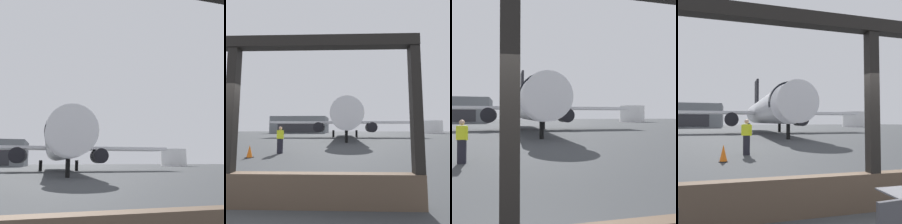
% 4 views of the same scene
% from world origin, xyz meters
% --- Properties ---
extents(ground_plane, '(220.00, 220.00, 0.00)m').
position_xyz_m(ground_plane, '(0.00, 40.00, 0.00)').
color(ground_plane, '#383A3D').
extents(window_frame, '(7.88, 0.24, 3.53)m').
position_xyz_m(window_frame, '(0.00, 0.00, 1.24)').
color(window_frame, brown).
rests_on(window_frame, ground).
extents(airplane, '(29.08, 32.72, 10.13)m').
position_xyz_m(airplane, '(2.75, 30.44, 3.27)').
color(airplane, silver).
rests_on(airplane, ground).
extents(ground_crew_worker, '(0.49, 0.35, 1.74)m').
position_xyz_m(ground_crew_worker, '(-1.77, 7.91, 0.90)').
color(ground_crew_worker, black).
rests_on(ground_crew_worker, ground).
extents(fuel_storage_tank, '(7.99, 7.99, 5.22)m').
position_xyz_m(fuel_storage_tank, '(39.84, 71.90, 2.61)').
color(fuel_storage_tank, white).
rests_on(fuel_storage_tank, ground).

